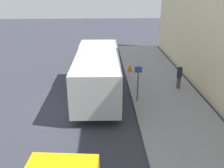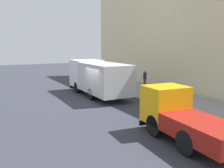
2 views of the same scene
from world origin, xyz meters
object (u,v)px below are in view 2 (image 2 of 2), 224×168
object	(u,v)px
large_utility_truck	(98,77)
pedestrian_walking	(145,78)
street_sign_post	(129,78)
traffic_cone_orange	(102,82)
small_flatbed_truck	(182,117)

from	to	relation	value
large_utility_truck	pedestrian_walking	size ratio (longest dim) A/B	4.66
pedestrian_walking	large_utility_truck	bearing A→B (deg)	-162.97
pedestrian_walking	street_sign_post	xyz separation A→B (m)	(-3.05, -1.84, 0.45)
traffic_cone_orange	street_sign_post	xyz separation A→B (m)	(-0.13, -5.40, 1.03)
large_utility_truck	pedestrian_walking	distance (m)	5.51
small_flatbed_truck	pedestrian_walking	distance (m)	13.06
pedestrian_walking	traffic_cone_orange	size ratio (longest dim) A/B	2.74
street_sign_post	pedestrian_walking	bearing A→B (deg)	31.08
small_flatbed_truck	large_utility_truck	bearing A→B (deg)	89.84
large_utility_truck	traffic_cone_orange	world-z (taller)	large_utility_truck
large_utility_truck	pedestrian_walking	world-z (taller)	large_utility_truck
pedestrian_walking	traffic_cone_orange	world-z (taller)	pedestrian_walking
street_sign_post	small_flatbed_truck	bearing A→B (deg)	-109.10
large_utility_truck	pedestrian_walking	xyz separation A→B (m)	(5.41, 0.84, -0.60)
large_utility_truck	small_flatbed_truck	size ratio (longest dim) A/B	1.46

